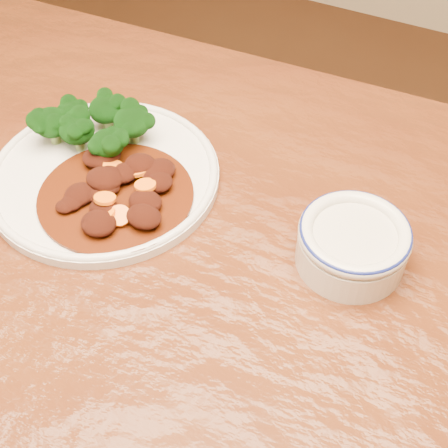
% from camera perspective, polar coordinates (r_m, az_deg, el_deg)
% --- Properties ---
extents(dining_table, '(1.54, 0.96, 0.75)m').
position_cam_1_polar(dining_table, '(0.79, -2.42, -8.22)').
color(dining_table, '#54270E').
rests_on(dining_table, ground).
extents(dinner_plate, '(0.30, 0.30, 0.02)m').
position_cam_1_polar(dinner_plate, '(0.84, -10.90, 4.45)').
color(dinner_plate, silver).
rests_on(dinner_plate, dining_table).
extents(broccoli_florets, '(0.15, 0.10, 0.05)m').
position_cam_1_polar(broccoli_florets, '(0.87, -12.03, 8.96)').
color(broccoli_florets, '#7A9B50').
rests_on(broccoli_florets, dinner_plate).
extents(mince_stew, '(0.20, 0.20, 0.03)m').
position_cam_1_polar(mince_stew, '(0.80, -9.79, 3.14)').
color(mince_stew, '#441B07').
rests_on(mince_stew, dinner_plate).
extents(dip_bowl, '(0.13, 0.13, 0.06)m').
position_cam_1_polar(dip_bowl, '(0.73, 11.69, -1.72)').
color(dip_bowl, beige).
rests_on(dip_bowl, dining_table).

